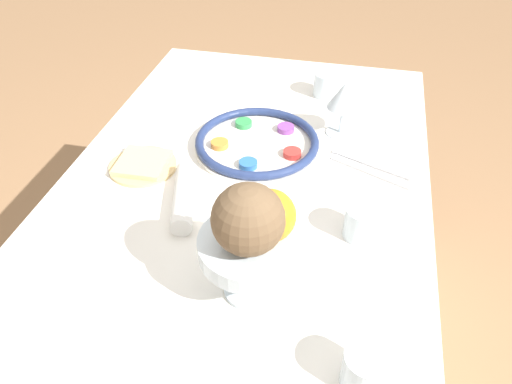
# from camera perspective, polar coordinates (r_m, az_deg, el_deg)

# --- Properties ---
(ground_plane) EXTENTS (8.00, 8.00, 0.00)m
(ground_plane) POSITION_cam_1_polar(r_m,az_deg,el_deg) (1.66, -0.69, -17.82)
(ground_plane) COLOR #99704C
(dining_table) EXTENTS (1.21, 0.80, 0.72)m
(dining_table) POSITION_cam_1_polar(r_m,az_deg,el_deg) (1.37, -0.81, -9.70)
(dining_table) COLOR white
(dining_table) RESTS_ON ground_plane
(seder_plate) EXTENTS (0.30, 0.30, 0.03)m
(seder_plate) POSITION_cam_1_polar(r_m,az_deg,el_deg) (1.19, 0.24, 5.65)
(seder_plate) COLOR silver
(seder_plate) RESTS_ON dining_table
(wine_glass) EXTENTS (0.08, 0.08, 0.14)m
(wine_glass) POSITION_cam_1_polar(r_m,az_deg,el_deg) (1.22, 10.05, 10.64)
(wine_glass) COLOR silver
(wine_glass) RESTS_ON dining_table
(fruit_stand) EXTENTS (0.18, 0.18, 0.12)m
(fruit_stand) POSITION_cam_1_polar(r_m,az_deg,el_deg) (0.81, -0.36, -6.71)
(fruit_stand) COLOR silver
(fruit_stand) RESTS_ON dining_table
(orange_fruit) EXTENTS (0.09, 0.09, 0.09)m
(orange_fruit) POSITION_cam_1_polar(r_m,az_deg,el_deg) (0.77, 1.48, -2.72)
(orange_fruit) COLOR orange
(orange_fruit) RESTS_ON fruit_stand
(coconut) EXTENTS (0.11, 0.11, 0.11)m
(coconut) POSITION_cam_1_polar(r_m,az_deg,el_deg) (0.74, -0.90, -3.14)
(coconut) COLOR brown
(coconut) RESTS_ON fruit_stand
(bread_plate) EXTENTS (0.15, 0.15, 0.02)m
(bread_plate) POSITION_cam_1_polar(r_m,az_deg,el_deg) (1.16, -12.80, 3.08)
(bread_plate) COLOR tan
(bread_plate) RESTS_ON dining_table
(napkin_roll) EXTENTS (0.20, 0.09, 0.04)m
(napkin_roll) POSITION_cam_1_polar(r_m,az_deg,el_deg) (1.03, -8.23, -0.51)
(napkin_roll) COLOR white
(napkin_roll) RESTS_ON dining_table
(cup_near) EXTENTS (0.07, 0.07, 0.07)m
(cup_near) POSITION_cam_1_polar(r_m,az_deg,el_deg) (0.77, 12.44, -19.23)
(cup_near) COLOR silver
(cup_near) RESTS_ON dining_table
(cup_mid) EXTENTS (0.07, 0.07, 0.07)m
(cup_mid) POSITION_cam_1_polar(r_m,az_deg,el_deg) (1.42, 8.04, 12.09)
(cup_mid) COLOR silver
(cup_mid) RESTS_ON dining_table
(cup_far) EXTENTS (0.07, 0.07, 0.07)m
(cup_far) POSITION_cam_1_polar(r_m,az_deg,el_deg) (0.97, 12.06, -3.41)
(cup_far) COLOR silver
(cup_far) RESTS_ON dining_table
(fork_left) EXTENTS (0.09, 0.19, 0.01)m
(fork_left) POSITION_cam_1_polar(r_m,az_deg,el_deg) (1.17, 13.01, 3.14)
(fork_left) COLOR silver
(fork_left) RESTS_ON dining_table
(fork_right) EXTENTS (0.10, 0.18, 0.01)m
(fork_right) POSITION_cam_1_polar(r_m,az_deg,el_deg) (1.15, 12.94, 2.28)
(fork_right) COLOR silver
(fork_right) RESTS_ON dining_table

